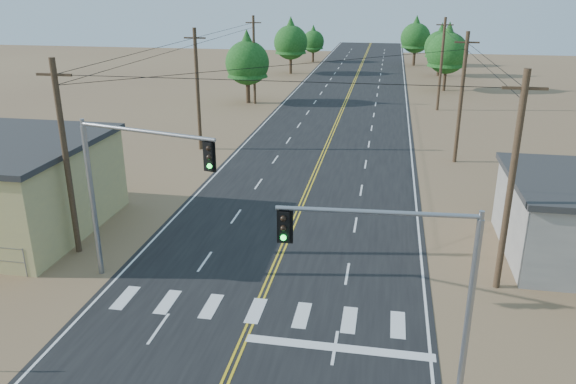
# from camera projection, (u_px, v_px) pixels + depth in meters

# --- Properties ---
(road) EXTENTS (15.00, 200.00, 0.02)m
(road) POSITION_uv_depth(u_px,v_px,m) (320.00, 162.00, 44.39)
(road) COLOR black
(road) RESTS_ON ground
(utility_pole_left_near) EXTENTS (1.80, 0.30, 10.00)m
(utility_pole_left_near) POSITION_uv_depth(u_px,v_px,m) (66.00, 158.00, 27.75)
(utility_pole_left_near) COLOR #4C3826
(utility_pole_left_near) RESTS_ON ground
(utility_pole_left_mid) EXTENTS (1.80, 0.30, 10.00)m
(utility_pole_left_mid) POSITION_uv_depth(u_px,v_px,m) (198.00, 89.00, 46.21)
(utility_pole_left_mid) COLOR #4C3826
(utility_pole_left_mid) RESTS_ON ground
(utility_pole_left_far) EXTENTS (1.80, 0.30, 10.00)m
(utility_pole_left_far) POSITION_uv_depth(u_px,v_px,m) (254.00, 59.00, 64.68)
(utility_pole_left_far) COLOR #4C3826
(utility_pole_left_far) RESTS_ON ground
(utility_pole_right_near) EXTENTS (1.80, 0.30, 10.00)m
(utility_pole_right_near) POSITION_uv_depth(u_px,v_px,m) (511.00, 183.00, 24.25)
(utility_pole_right_near) COLOR #4C3826
(utility_pole_right_near) RESTS_ON ground
(utility_pole_right_mid) EXTENTS (1.80, 0.30, 10.00)m
(utility_pole_right_mid) POSITION_uv_depth(u_px,v_px,m) (461.00, 97.00, 42.72)
(utility_pole_right_mid) COLOR #4C3826
(utility_pole_right_mid) RESTS_ON ground
(utility_pole_right_far) EXTENTS (1.80, 0.30, 10.00)m
(utility_pole_right_far) POSITION_uv_depth(u_px,v_px,m) (441.00, 64.00, 61.19)
(utility_pole_right_far) COLOR #4C3826
(utility_pole_right_far) RESTS_ON ground
(signal_mast_left) EXTENTS (6.76, 2.03, 7.63)m
(signal_mast_left) POSITION_uv_depth(u_px,v_px,m) (124.00, 177.00, 24.68)
(signal_mast_left) COLOR gray
(signal_mast_left) RESTS_ON ground
(signal_mast_right) EXTENTS (6.32, 0.73, 6.82)m
(signal_mast_right) POSITION_uv_depth(u_px,v_px,m) (413.00, 272.00, 17.64)
(signal_mast_right) COLOR gray
(signal_mast_right) RESTS_ON ground
(tree_left_near) EXTENTS (5.10, 5.10, 8.50)m
(tree_left_near) POSITION_uv_depth(u_px,v_px,m) (247.00, 58.00, 65.09)
(tree_left_near) COLOR #3F2D1E
(tree_left_near) RESTS_ON ground
(tree_left_mid) EXTENTS (5.24, 5.24, 8.74)m
(tree_left_mid) POSITION_uv_depth(u_px,v_px,m) (291.00, 39.00, 87.17)
(tree_left_mid) COLOR #3F2D1E
(tree_left_mid) RESTS_ON ground
(tree_left_far) EXTENTS (3.95, 3.95, 6.58)m
(tree_left_far) POSITION_uv_depth(u_px,v_px,m) (313.00, 39.00, 101.29)
(tree_left_far) COLOR #3F2D1E
(tree_left_far) RESTS_ON ground
(tree_right_near) EXTENTS (5.32, 5.32, 8.87)m
(tree_right_near) POSITION_uv_depth(u_px,v_px,m) (448.00, 49.00, 72.76)
(tree_right_near) COLOR #3F2D1E
(tree_right_near) RESTS_ON ground
(tree_right_mid) EXTENTS (4.78, 4.78, 7.96)m
(tree_right_mid) POSITION_uv_depth(u_px,v_px,m) (441.00, 44.00, 85.06)
(tree_right_mid) COLOR #3F2D1E
(tree_right_mid) RESTS_ON ground
(tree_right_far) EXTENTS (5.08, 5.08, 8.46)m
(tree_right_far) POSITION_uv_depth(u_px,v_px,m) (416.00, 35.00, 96.32)
(tree_right_far) COLOR #3F2D1E
(tree_right_far) RESTS_ON ground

